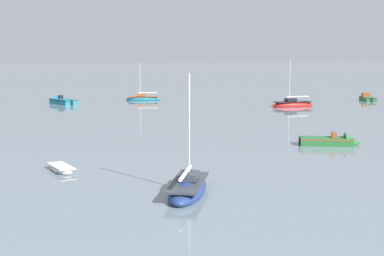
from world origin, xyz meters
name	(u,v)px	position (x,y,z in m)	size (l,w,h in m)	color
rowboat_moored_0	(61,169)	(-18.78, 32.19, 0.15)	(2.38, 3.79, 0.57)	white
sailboat_moored_0	(293,104)	(15.31, 74.86, 0.34)	(7.19, 2.98, 7.83)	red
motorboat_moored_3	(366,99)	(32.30, 83.23, 0.30)	(2.71, 5.39, 1.96)	#23602D
motorboat_moored_4	(60,102)	(-20.93, 86.99, 0.30)	(5.17, 6.62, 2.19)	#197084
sailboat_moored_1	(143,99)	(-6.73, 90.35, 0.30)	(6.26, 2.53, 6.83)	#197084
sailboat_moored_2	(188,188)	(-10.82, 23.89, 0.34)	(4.30, 7.27, 7.78)	navy
motorboat_moored_5	(335,142)	(5.98, 39.17, 0.27)	(5.97, 3.36, 1.94)	#23602D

